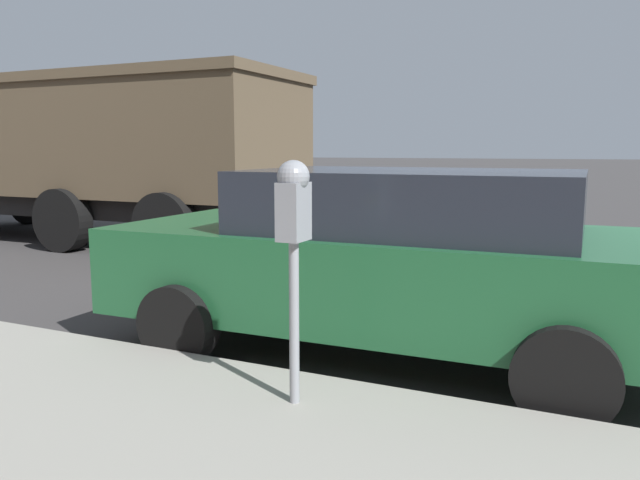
% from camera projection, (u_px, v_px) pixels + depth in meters
% --- Properties ---
extents(ground_plane, '(220.00, 220.00, 0.00)m').
position_uv_depth(ground_plane, '(487.00, 327.00, 5.93)').
color(ground_plane, '#3D3A3A').
extents(parking_meter, '(0.21, 0.19, 1.46)m').
position_uv_depth(parking_meter, '(294.00, 220.00, 3.62)').
color(parking_meter, gray).
rests_on(parking_meter, sidewalk).
extents(car_green, '(2.21, 4.58, 1.51)m').
position_uv_depth(car_green, '(394.00, 257.00, 5.07)').
color(car_green, '#1E5B33').
rests_on(car_green, ground_plane).
extents(dump_truck, '(2.94, 8.42, 3.00)m').
position_uv_depth(dump_truck, '(83.00, 148.00, 11.51)').
color(dump_truck, black).
rests_on(dump_truck, ground_plane).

